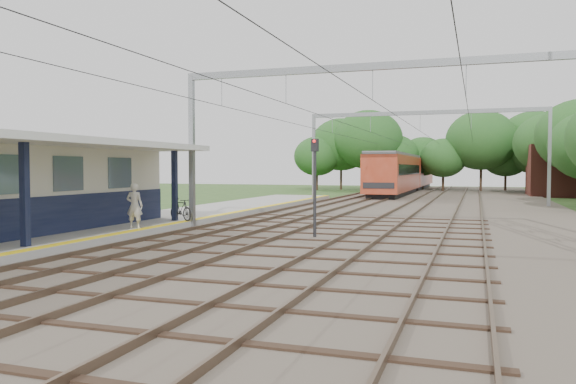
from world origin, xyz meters
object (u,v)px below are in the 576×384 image
at_px(train, 406,172).
at_px(signal_post, 315,179).
at_px(person, 135,206).
at_px(bicycle, 181,209).

distance_m(train, signal_post, 45.37).
relative_size(person, signal_post, 0.47).
xyz_separation_m(bicycle, signal_post, (6.95, -2.00, 1.47)).
bearing_deg(signal_post, train, 107.55).
xyz_separation_m(person, bicycle, (0.00, 3.64, -0.40)).
bearing_deg(signal_post, bicycle, 179.17).
bearing_deg(person, signal_post, -177.41).
bearing_deg(bicycle, train, 20.82).
height_order(person, signal_post, signal_post).
bearing_deg(train, person, -96.20).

